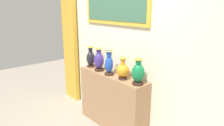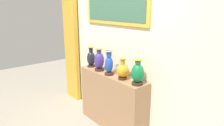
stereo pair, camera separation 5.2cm
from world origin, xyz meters
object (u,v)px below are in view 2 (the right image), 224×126
at_px(vase_onyx, 91,58).
at_px(vase_emerald, 138,73).
at_px(vase_indigo, 99,61).
at_px(vase_sapphire, 109,64).
at_px(vase_amber, 123,70).

height_order(vase_onyx, vase_emerald, vase_emerald).
height_order(vase_indigo, vase_emerald, vase_indigo).
distance_m(vase_onyx, vase_sapphire, 0.56).
xyz_separation_m(vase_sapphire, vase_amber, (0.29, 0.02, -0.04)).
xyz_separation_m(vase_amber, vase_emerald, (0.29, 0.01, 0.03)).
bearing_deg(vase_sapphire, vase_amber, 4.28).
bearing_deg(vase_indigo, vase_sapphire, -3.22).
distance_m(vase_sapphire, vase_emerald, 0.58).
bearing_deg(vase_onyx, vase_emerald, -0.71).
xyz_separation_m(vase_onyx, vase_emerald, (1.14, -0.01, 0.01)).
bearing_deg(vase_emerald, vase_amber, -177.64).
relative_size(vase_onyx, vase_sapphire, 0.93).
distance_m(vase_sapphire, vase_amber, 0.29).
bearing_deg(vase_indigo, vase_emerald, 1.19).
bearing_deg(vase_indigo, vase_onyx, 173.58).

